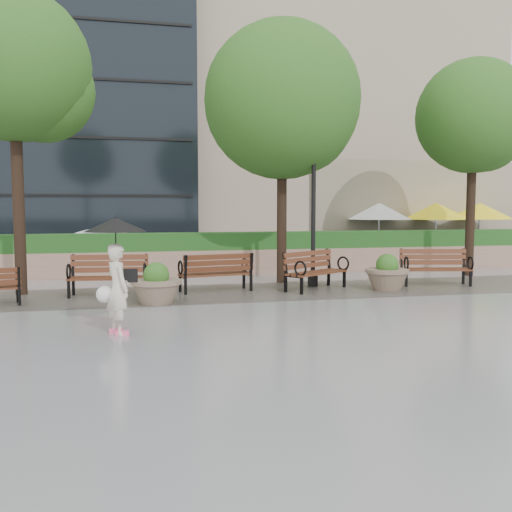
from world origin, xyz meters
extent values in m
plane|color=gray|center=(0.00, 0.00, 0.00)|extent=(100.00, 100.00, 0.00)
cube|color=#383330|center=(0.00, 3.00, 0.01)|extent=(28.00, 3.20, 0.01)
cube|color=tan|center=(0.00, 7.00, 0.40)|extent=(24.00, 0.80, 0.80)
cube|color=#1F501A|center=(0.00, 7.00, 1.08)|extent=(24.00, 0.75, 0.55)
cube|color=tan|center=(9.50, 10.00, 2.00)|extent=(10.00, 0.60, 4.00)
cube|color=#1F501A|center=(9.00, 7.80, 0.45)|extent=(8.00, 0.50, 0.90)
cube|color=black|center=(0.00, 11.00, 0.00)|extent=(40.00, 7.00, 0.00)
cube|color=tan|center=(10.00, 23.00, 10.00)|extent=(18.00, 10.00, 20.00)
torus|color=black|center=(-4.96, 2.56, 0.55)|extent=(0.13, 0.33, 0.33)
cube|color=brown|center=(-2.98, 3.04, 0.46)|extent=(1.93, 0.79, 0.05)
cube|color=brown|center=(-2.94, 3.33, 0.78)|extent=(1.88, 0.36, 0.44)
cube|color=black|center=(-2.97, 3.07, 0.24)|extent=(1.95, 0.89, 0.48)
torus|color=black|center=(-3.88, 2.96, 0.65)|extent=(0.10, 0.39, 0.39)
torus|color=black|center=(-2.12, 2.74, 0.65)|extent=(0.10, 0.39, 0.39)
cube|color=brown|center=(-0.32, 3.30, 0.45)|extent=(1.92, 0.86, 0.05)
cube|color=brown|center=(-0.27, 3.01, 0.77)|extent=(1.84, 0.43, 0.43)
cube|color=black|center=(-0.31, 3.27, 0.24)|extent=(1.93, 0.96, 0.47)
torus|color=black|center=(0.51, 3.63, 0.64)|extent=(0.11, 0.38, 0.38)
torus|color=black|center=(-1.21, 3.33, 0.64)|extent=(0.11, 0.38, 0.38)
cube|color=brown|center=(2.31, 2.96, 0.46)|extent=(1.90, 1.50, 0.05)
cube|color=brown|center=(2.15, 3.20, 0.79)|extent=(1.67, 1.13, 0.44)
cube|color=black|center=(2.29, 2.98, 0.24)|extent=(1.96, 1.59, 0.48)
torus|color=black|center=(1.66, 2.32, 0.65)|extent=(0.25, 0.36, 0.39)
torus|color=black|center=(3.17, 3.28, 0.65)|extent=(0.25, 0.36, 0.39)
cube|color=brown|center=(5.78, 3.01, 0.46)|extent=(1.94, 0.93, 0.05)
cube|color=brown|center=(5.84, 3.29, 0.78)|extent=(1.85, 0.50, 0.44)
cube|color=black|center=(5.79, 3.04, 0.24)|extent=(1.96, 1.03, 0.48)
torus|color=black|center=(4.88, 3.01, 0.64)|extent=(0.13, 0.39, 0.38)
torus|color=black|center=(6.61, 2.65, 0.64)|extent=(0.13, 0.39, 0.38)
cylinder|color=#7F6B56|center=(-1.89, 1.75, 0.50)|extent=(1.12, 1.12, 0.09)
sphere|color=#1C4A15|center=(-1.89, 1.75, 0.65)|extent=(0.58, 0.58, 0.58)
cylinder|color=#7F6B56|center=(4.12, 2.58, 0.50)|extent=(1.14, 1.14, 0.09)
sphere|color=#1C4A15|center=(4.12, 2.58, 0.66)|extent=(0.59, 0.59, 0.59)
cylinder|color=black|center=(2.43, 3.65, 2.05)|extent=(0.12, 0.12, 4.09)
cylinder|color=black|center=(2.43, 3.65, 0.15)|extent=(0.28, 0.28, 0.30)
sphere|color=black|center=(2.43, 3.65, 4.14)|extent=(0.24, 0.24, 0.24)
cylinder|color=black|center=(-5.09, 3.89, 2.60)|extent=(0.28, 0.28, 5.20)
sphere|color=#1C4A15|center=(-5.09, 3.89, 5.57)|extent=(3.65, 3.65, 3.65)
sphere|color=#1C4A15|center=(-4.49, 4.19, 5.05)|extent=(2.56, 2.56, 2.56)
cylinder|color=black|center=(1.82, 4.65, 2.40)|extent=(0.28, 0.28, 4.81)
sphere|color=#1C4A15|center=(1.82, 4.65, 5.15)|extent=(4.41, 4.41, 4.41)
sphere|color=#1C4A15|center=(2.42, 4.95, 4.67)|extent=(3.09, 3.09, 3.09)
cylinder|color=black|center=(8.07, 4.93, 2.33)|extent=(0.28, 0.28, 4.65)
sphere|color=#1C4A15|center=(8.07, 4.93, 4.98)|extent=(3.53, 3.53, 3.53)
sphere|color=#1C4A15|center=(8.67, 5.23, 4.52)|extent=(2.47, 2.47, 2.47)
cylinder|color=black|center=(6.89, 9.03, 0.05)|extent=(0.40, 0.40, 0.10)
cylinder|color=#99999E|center=(6.89, 9.03, 1.10)|extent=(0.06, 0.06, 2.20)
cone|color=white|center=(6.89, 9.03, 2.00)|extent=(2.50, 2.50, 0.60)
cylinder|color=black|center=(9.00, 8.53, 0.05)|extent=(0.40, 0.40, 0.10)
cylinder|color=#99999E|center=(9.00, 8.53, 1.10)|extent=(0.06, 0.06, 2.20)
cone|color=yellow|center=(9.00, 8.53, 2.00)|extent=(2.50, 2.50, 0.60)
cylinder|color=black|center=(10.87, 8.52, 0.05)|extent=(0.40, 0.40, 0.10)
cylinder|color=#99999E|center=(10.87, 8.52, 1.10)|extent=(0.06, 0.06, 2.20)
cone|color=yellow|center=(10.87, 8.52, 2.00)|extent=(2.50, 2.50, 0.60)
imported|color=white|center=(-3.01, 10.23, 0.69)|extent=(4.26, 1.68, 1.38)
imported|color=beige|center=(-2.70, -1.18, 0.83)|extent=(0.62, 0.72, 1.67)
cube|color=#F2598C|center=(-2.74, -1.07, 0.04)|extent=(0.19, 0.25, 0.08)
cube|color=#F2598C|center=(-2.64, -1.30, 0.04)|extent=(0.19, 0.25, 0.08)
cube|color=black|center=(-2.51, -1.04, 0.99)|extent=(0.22, 0.33, 0.23)
sphere|color=white|center=(-2.92, -1.03, 0.68)|extent=(0.29, 0.29, 0.29)
cylinder|color=black|center=(-2.72, -1.13, 1.46)|extent=(0.02, 0.02, 0.89)
cone|color=black|center=(-2.72, -1.13, 1.88)|extent=(1.08, 1.08, 0.23)
camera|label=1|loc=(-2.56, -11.09, 2.19)|focal=40.00mm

